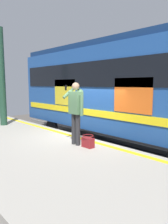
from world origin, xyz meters
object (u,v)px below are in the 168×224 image
train_carriage (118,86)px  station_column (2,77)px  passenger (76,108)px  handbag (88,142)px

train_carriage → station_column: size_ratio=2.28×
passenger → station_column: bearing=4.3°
handbag → train_carriage: bearing=-68.0°
passenger → station_column: (4.49, 0.34, 0.99)m
train_carriage → handbag: train_carriage is taller
train_carriage → station_column: bearing=40.0°
passenger → station_column: station_column is taller
station_column → passenger: bearing=-175.7°
passenger → handbag: 1.03m
station_column → train_carriage: bearing=-140.0°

